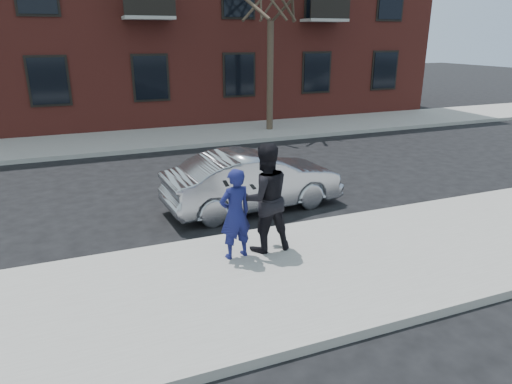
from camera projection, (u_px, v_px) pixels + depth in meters
name	position (u px, v px, depth m)	size (l,w,h in m)	color
ground	(284.00, 273.00, 7.69)	(100.00, 100.00, 0.00)	black
near_sidewalk	(290.00, 276.00, 7.45)	(50.00, 3.50, 0.15)	gray
near_curb	(251.00, 234.00, 9.03)	(50.00, 0.10, 0.15)	#999691
far_sidewalk	(160.00, 138.00, 17.55)	(50.00, 3.50, 0.15)	gray
far_curb	(169.00, 148.00, 15.97)	(50.00, 0.10, 0.15)	#999691
silver_sedan	(253.00, 180.00, 10.41)	(1.42, 4.08, 1.34)	#999BA3
man_hoodie	(235.00, 214.00, 7.70)	(0.64, 0.51, 1.59)	navy
man_peacoat	(265.00, 198.00, 7.95)	(0.95, 0.74, 1.94)	black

